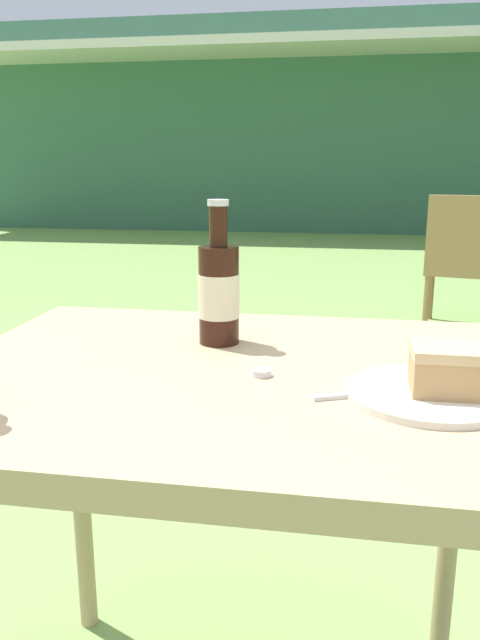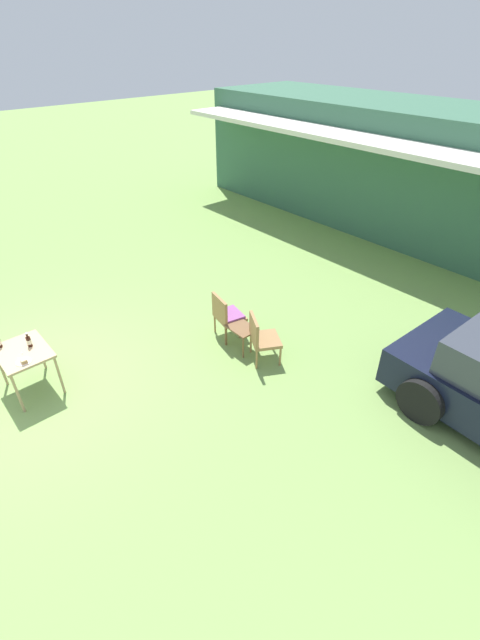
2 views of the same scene
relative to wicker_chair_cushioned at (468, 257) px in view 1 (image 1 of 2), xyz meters
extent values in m
cube|color=#38664C|center=(-1.49, 7.34, 1.11)|extent=(11.65, 3.42, 3.18)
cube|color=silver|center=(-1.49, 5.03, 2.12)|extent=(11.06, 1.20, 0.12)
cylinder|color=#9E7547|center=(-0.17, 0.31, -0.29)|extent=(0.04, 0.04, 0.37)
cylinder|color=#9E7547|center=(-0.25, -0.09, -0.29)|extent=(0.04, 0.04, 0.37)
cube|color=#9E7547|center=(0.01, 0.06, -0.08)|extent=(0.59, 0.55, 0.06)
cube|color=#9E7547|center=(-0.03, -0.14, 0.17)|extent=(0.50, 0.15, 0.44)
cube|color=#995193|center=(0.01, 0.06, -0.02)|extent=(0.52, 0.48, 0.05)
cube|color=tan|center=(-0.93, -3.20, 0.26)|extent=(0.87, 0.70, 0.04)
cylinder|color=tan|center=(-1.33, -2.90, -0.12)|extent=(0.04, 0.04, 0.72)
cylinder|color=tan|center=(-0.53, -2.90, -0.12)|extent=(0.04, 0.04, 0.72)
cylinder|color=silver|center=(-0.65, -3.28, 0.28)|extent=(0.21, 0.21, 0.01)
cube|color=tan|center=(-0.62, -3.28, 0.31)|extent=(0.10, 0.08, 0.05)
cube|color=tan|center=(-0.62, -3.28, 0.34)|extent=(0.10, 0.08, 0.01)
cylinder|color=black|center=(-0.97, -3.07, 0.36)|extent=(0.07, 0.07, 0.16)
cylinder|color=black|center=(-0.97, -3.07, 0.47)|extent=(0.03, 0.03, 0.07)
cylinder|color=silver|center=(-0.97, -3.07, 0.51)|extent=(0.04, 0.04, 0.01)
cylinder|color=beige|center=(-0.97, -3.07, 0.36)|extent=(0.07, 0.07, 0.07)
cube|color=silver|center=(-0.72, -3.28, 0.28)|extent=(0.16, 0.07, 0.01)
cylinder|color=silver|center=(-0.88, -3.23, 0.28)|extent=(0.03, 0.03, 0.01)
camera|label=1|loc=(-0.77, -4.07, 0.58)|focal=35.00mm
camera|label=2|loc=(4.99, -4.07, 4.26)|focal=24.00mm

